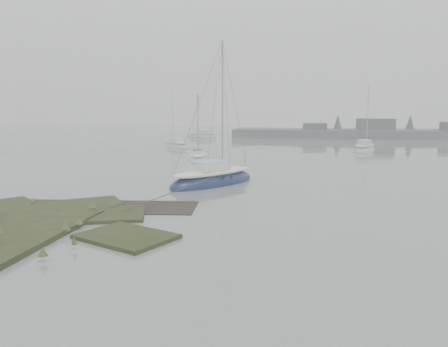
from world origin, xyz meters
TOP-DOWN VIEW (x-y plane):
  - ground at (0.00, 30.00)m, footprint 160.00×160.00m
  - far_shoreline at (26.84, 61.90)m, footprint 60.00×8.00m
  - sailboat_main at (1.49, 11.99)m, footprint 5.96×7.24m
  - sailboat_white at (-2.42, 24.93)m, footprint 2.52×5.10m
  - sailboat_far_a at (-8.51, 38.79)m, footprint 4.93×5.12m
  - sailboat_far_b at (14.84, 37.19)m, footprint 3.91×6.40m
  - sailboat_far_c at (-9.23, 58.49)m, footprint 5.94×3.12m

SIDE VIEW (x-z plane):
  - ground at x=0.00m, z-range 0.00..0.00m
  - sailboat_white at x=-2.42m, z-range -3.23..3.66m
  - sailboat_far_a at x=-8.51m, z-range -3.54..4.01m
  - sailboat_far_c at x=-9.23m, z-range -3.75..4.24m
  - sailboat_far_b at x=14.84m, z-range -4.03..4.56m
  - sailboat_main at x=1.49m, z-range -4.73..5.36m
  - far_shoreline at x=26.84m, z-range -1.22..2.93m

